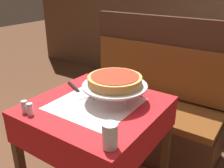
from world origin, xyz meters
name	(u,v)px	position (x,y,z in m)	size (l,w,h in m)	color
dining_table_front	(96,121)	(0.00, 0.00, 0.65)	(0.77, 0.77, 0.78)	red
dining_table_rear	(209,60)	(0.26, 1.68, 0.67)	(0.84, 0.84, 0.77)	beige
booth_bench	(147,113)	(-0.02, 0.79, 0.34)	(1.32, 0.52, 1.19)	#3D2316
back_wall_panel	(207,4)	(0.00, 2.29, 1.20)	(6.00, 0.04, 2.40)	brown
pizza_pan_stand	(115,86)	(0.08, 0.10, 0.88)	(0.40, 0.40, 0.11)	#ADADB2
deep_dish_pizza	(115,80)	(0.08, 0.10, 0.91)	(0.33, 0.33, 0.06)	tan
pizza_server	(77,91)	(-0.21, 0.07, 0.78)	(0.29, 0.19, 0.01)	#BCBCC1
water_glass_near	(110,136)	(0.32, -0.31, 0.84)	(0.07, 0.07, 0.12)	silver
salt_shaker	(25,107)	(-0.26, -0.31, 0.81)	(0.04, 0.04, 0.07)	silver
pepper_shaker	(30,109)	(-0.22, -0.31, 0.81)	(0.04, 0.04, 0.07)	silver
napkin_holder	(114,77)	(-0.09, 0.34, 0.82)	(0.10, 0.05, 0.09)	#B2B2B7
condiment_caddy	(210,49)	(0.27, 1.63, 0.81)	(0.13, 0.13, 0.14)	black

